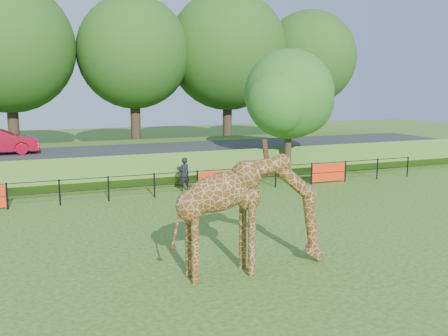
# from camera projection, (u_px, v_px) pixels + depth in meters

# --- Properties ---
(ground) EXTENTS (90.00, 90.00, 0.00)m
(ground) POSITION_uv_depth(u_px,v_px,m) (218.00, 254.00, 14.79)
(ground) COLOR #2C5415
(ground) RESTS_ON ground
(giraffe) EXTENTS (4.43, 0.86, 3.16)m
(giraffe) POSITION_uv_depth(u_px,v_px,m) (252.00, 214.00, 13.15)
(giraffe) COLOR #5B3612
(giraffe) RESTS_ON ground
(perimeter_fence) EXTENTS (28.07, 0.10, 1.10)m
(perimeter_fence) POSITION_uv_depth(u_px,v_px,m) (154.00, 185.00, 22.05)
(perimeter_fence) COLOR black
(perimeter_fence) RESTS_ON ground
(embankment) EXTENTS (40.00, 9.00, 1.30)m
(embankment) POSITION_uv_depth(u_px,v_px,m) (124.00, 159.00, 28.93)
(embankment) COLOR #2C5415
(embankment) RESTS_ON ground
(road) EXTENTS (40.00, 5.00, 0.12)m
(road) POSITION_uv_depth(u_px,v_px,m) (129.00, 150.00, 27.43)
(road) COLOR #2C2C2E
(road) RESTS_ON embankment
(visitor) EXTENTS (0.66, 0.53, 1.59)m
(visitor) POSITION_uv_depth(u_px,v_px,m) (184.00, 174.00, 23.41)
(visitor) COLOR black
(visitor) RESTS_ON ground
(tree_east) EXTENTS (5.40, 4.71, 6.76)m
(tree_east) POSITION_uv_depth(u_px,v_px,m) (290.00, 98.00, 25.64)
(tree_east) COLOR #322116
(tree_east) RESTS_ON ground
(bg_tree_line) EXTENTS (37.30, 8.80, 11.82)m
(bg_tree_line) POSITION_uv_depth(u_px,v_px,m) (132.00, 52.00, 34.49)
(bg_tree_line) COLOR #322116
(bg_tree_line) RESTS_ON ground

